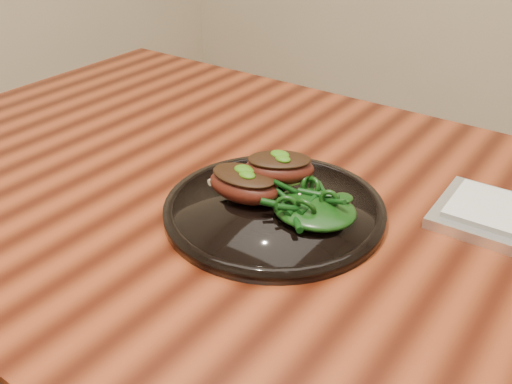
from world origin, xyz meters
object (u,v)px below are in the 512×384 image
desk (359,282)px  lamb_chop_front (244,183)px  plate (274,209)px  greens_heap (315,204)px

desk → lamb_chop_front: lamb_chop_front is taller
lamb_chop_front → desk: bearing=17.1°
plate → greens_heap: size_ratio=2.66×
greens_heap → desk: bearing=29.9°
plate → greens_heap: greens_heap is taller
lamb_chop_front → greens_heap: lamb_chop_front is taller
lamb_chop_front → greens_heap: 0.10m
plate → desk: bearing=18.4°
greens_heap → plate: bearing=-174.8°
lamb_chop_front → greens_heap: size_ratio=1.00×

